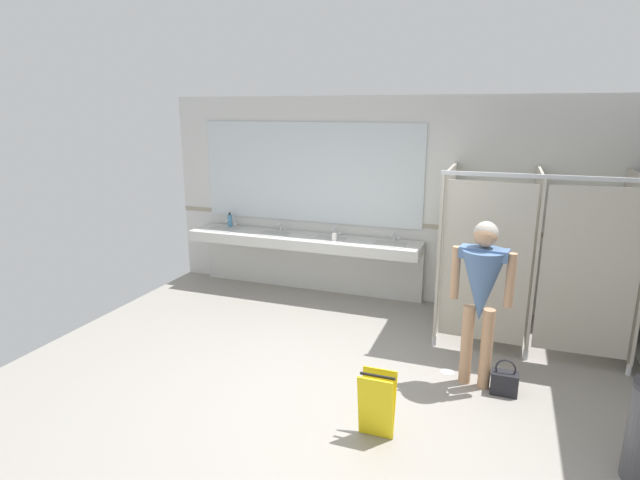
% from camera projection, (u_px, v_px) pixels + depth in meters
% --- Properties ---
extents(ground_plane, '(6.42, 5.84, 0.10)m').
position_uv_depth(ground_plane, '(322.00, 394.00, 4.77)').
color(ground_plane, gray).
extents(wall_back, '(6.42, 0.12, 2.72)m').
position_uv_depth(wall_back, '(389.00, 200.00, 6.86)').
color(wall_back, silver).
rests_on(wall_back, ground_plane).
extents(wall_back_tile_band, '(6.42, 0.01, 0.06)m').
position_uv_depth(wall_back_tile_band, '(387.00, 223.00, 6.88)').
color(wall_back_tile_band, '#9E937F').
rests_on(wall_back_tile_band, wall_back).
extents(vanity_counter, '(3.30, 0.57, 0.96)m').
position_uv_depth(vanity_counter, '(304.00, 250.00, 7.17)').
color(vanity_counter, silver).
rests_on(vanity_counter, ground_plane).
extents(mirror_panel, '(3.20, 0.02, 1.38)m').
position_uv_depth(mirror_panel, '(309.00, 173.00, 7.09)').
color(mirror_panel, silver).
rests_on(mirror_panel, wall_back).
extents(bathroom_stalls, '(1.95, 1.37, 1.94)m').
position_uv_depth(bathroom_stalls, '(534.00, 255.00, 5.48)').
color(bathroom_stalls, '#B2AD9E').
rests_on(bathroom_stalls, ground_plane).
extents(person_standing, '(0.56, 0.45, 1.59)m').
position_uv_depth(person_standing, '(482.00, 285.00, 4.61)').
color(person_standing, tan).
rests_on(person_standing, ground_plane).
extents(handbag, '(0.24, 0.14, 0.34)m').
position_uv_depth(handbag, '(504.00, 382.00, 4.67)').
color(handbag, black).
rests_on(handbag, ground_plane).
extents(soap_dispenser, '(0.07, 0.07, 0.22)m').
position_uv_depth(soap_dispenser, '(230.00, 221.00, 7.57)').
color(soap_dispenser, teal).
rests_on(soap_dispenser, vanity_counter).
extents(paper_cup, '(0.07, 0.07, 0.10)m').
position_uv_depth(paper_cup, '(334.00, 237.00, 6.77)').
color(paper_cup, white).
rests_on(paper_cup, vanity_counter).
extents(wet_floor_sign, '(0.28, 0.19, 0.55)m').
position_uv_depth(wet_floor_sign, '(377.00, 404.00, 4.02)').
color(wet_floor_sign, yellow).
rests_on(wet_floor_sign, ground_plane).
extents(floor_drain_cover, '(0.14, 0.14, 0.01)m').
position_uv_depth(floor_drain_cover, '(447.00, 372.00, 5.08)').
color(floor_drain_cover, '#B7BABF').
rests_on(floor_drain_cover, ground_plane).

